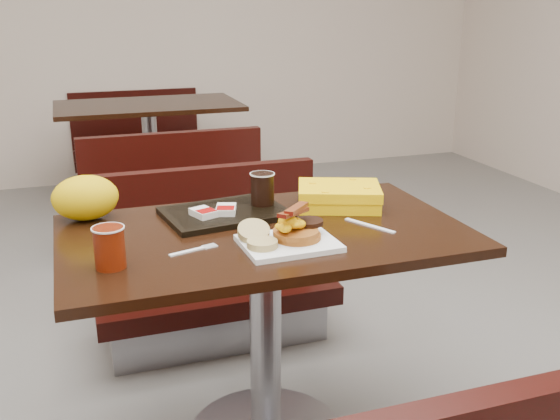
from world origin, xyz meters
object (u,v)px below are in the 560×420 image
object	(u,v)px
clamshell	(339,196)
fork	(187,252)
paper_bag	(85,198)
coffee_cup_near	(109,247)
hashbrown_sleeve_left	(203,213)
tray	(225,213)
hashbrown_sleeve_right	(226,210)
coffee_cup_far	(262,189)
table_near	(266,341)
pancake_stack	(297,234)
knife	(370,226)
bench_near_n	(215,264)
table_far	(151,158)
platter	(289,243)
bench_far_s	(168,188)
bench_far_n	(139,140)

from	to	relation	value
clamshell	fork	bearing A→B (deg)	-136.02
paper_bag	fork	bearing A→B (deg)	-57.06
coffee_cup_near	clamshell	bearing A→B (deg)	20.22
coffee_cup_near	hashbrown_sleeve_left	size ratio (longest dim) A/B	1.37
coffee_cup_near	tray	xyz separation A→B (m)	(0.38, 0.31, -0.05)
hashbrown_sleeve_right	coffee_cup_far	size ratio (longest dim) A/B	0.78
table_near	hashbrown_sleeve_left	world-z (taller)	hashbrown_sleeve_left
pancake_stack	coffee_cup_far	bearing A→B (deg)	89.98
fork	knife	distance (m)	0.57
table_near	tray	xyz separation A→B (m)	(-0.08, 0.17, 0.38)
bench_near_n	table_far	size ratio (longest dim) A/B	0.83
table_far	hashbrown_sleeve_left	size ratio (longest dim) A/B	15.04
platter	clamshell	xyz separation A→B (m)	(0.28, 0.29, 0.03)
bench_far_s	bench_far_n	distance (m)	1.40
platter	pancake_stack	xyz separation A→B (m)	(0.03, 0.01, 0.02)
pancake_stack	clamshell	world-z (taller)	clamshell
table_near	pancake_stack	size ratio (longest dim) A/B	8.93
table_near	bench_far_s	distance (m)	1.90
bench_near_n	paper_bag	size ratio (longest dim) A/B	4.90
table_far	bench_far_s	distance (m)	0.70
table_far	knife	size ratio (longest dim) A/B	6.62
hashbrown_sleeve_left	clamshell	xyz separation A→B (m)	(0.46, 0.00, 0.01)
tray	hashbrown_sleeve_right	world-z (taller)	hashbrown_sleeve_right
coffee_cup_near	platter	bearing A→B (deg)	-0.59
coffee_cup_far	bench_near_n	bearing A→B (deg)	96.08
table_far	bench_far_n	world-z (taller)	table_far
bench_near_n	table_far	xyz separation A→B (m)	(0.00, 1.90, 0.02)
tray	clamshell	distance (m)	0.38
fork	paper_bag	world-z (taller)	paper_bag
hashbrown_sleeve_left	paper_bag	size ratio (longest dim) A/B	0.39
platter	coffee_cup_far	bearing A→B (deg)	83.38
hashbrown_sleeve_left	coffee_cup_far	distance (m)	0.22
hashbrown_sleeve_right	paper_bag	size ratio (longest dim) A/B	0.40
bench_near_n	platter	size ratio (longest dim) A/B	3.82
pancake_stack	bench_near_n	bearing A→B (deg)	93.68
platter	clamshell	bearing A→B (deg)	43.97
fork	knife	bearing A→B (deg)	-12.77
fork	knife	xyz separation A→B (m)	(0.57, 0.03, -0.00)
table_far	hashbrown_sleeve_left	distance (m)	2.50
pancake_stack	hashbrown_sleeve_right	distance (m)	0.31
coffee_cup_far	bench_far_s	bearing A→B (deg)	91.81
tray	coffee_cup_far	bearing A→B (deg)	2.65
table_far	coffee_cup_far	world-z (taller)	coffee_cup_far
pancake_stack	hashbrown_sleeve_left	size ratio (longest dim) A/B	1.68
coffee_cup_near	bench_far_n	bearing A→B (deg)	82.40
knife	paper_bag	size ratio (longest dim) A/B	0.89
hashbrown_sleeve_right	table_far	bearing A→B (deg)	106.37
pancake_stack	bench_far_n	bearing A→B (deg)	90.90
hashbrown_sleeve_left	coffee_cup_near	bearing A→B (deg)	-158.18
knife	paper_bag	bearing A→B (deg)	-140.49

